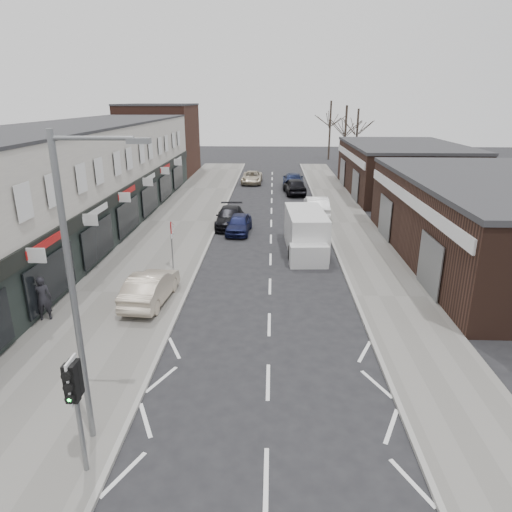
# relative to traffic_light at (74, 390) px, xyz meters

# --- Properties ---
(ground) EXTENTS (160.00, 160.00, 0.00)m
(ground) POSITION_rel_traffic_light_xyz_m (4.40, 2.02, -2.41)
(ground) COLOR black
(ground) RESTS_ON ground
(pavement_left) EXTENTS (5.50, 64.00, 0.12)m
(pavement_left) POSITION_rel_traffic_light_xyz_m (-2.35, 24.02, -2.35)
(pavement_left) COLOR slate
(pavement_left) RESTS_ON ground
(pavement_right) EXTENTS (3.50, 64.00, 0.12)m
(pavement_right) POSITION_rel_traffic_light_xyz_m (10.15, 24.02, -2.35)
(pavement_right) COLOR slate
(pavement_right) RESTS_ON ground
(shop_terrace_left) EXTENTS (8.00, 41.00, 7.10)m
(shop_terrace_left) POSITION_rel_traffic_light_xyz_m (-9.10, 21.52, 1.14)
(shop_terrace_left) COLOR beige
(shop_terrace_left) RESTS_ON ground
(brick_block_far) EXTENTS (8.00, 10.00, 8.00)m
(brick_block_far) POSITION_rel_traffic_light_xyz_m (-9.10, 47.02, 1.59)
(brick_block_far) COLOR #47271E
(brick_block_far) RESTS_ON ground
(right_unit_near) EXTENTS (10.00, 18.00, 4.50)m
(right_unit_near) POSITION_rel_traffic_light_xyz_m (16.90, 16.02, -0.16)
(right_unit_near) COLOR #351F18
(right_unit_near) RESTS_ON ground
(right_unit_far) EXTENTS (10.00, 16.00, 4.50)m
(right_unit_far) POSITION_rel_traffic_light_xyz_m (16.90, 36.02, -0.16)
(right_unit_far) COLOR #351F18
(right_unit_far) RESTS_ON ground
(tree_far_a) EXTENTS (3.60, 3.60, 8.00)m
(tree_far_a) POSITION_rel_traffic_light_xyz_m (13.40, 50.02, -2.41)
(tree_far_a) COLOR #382D26
(tree_far_a) RESTS_ON ground
(tree_far_b) EXTENTS (3.60, 3.60, 7.50)m
(tree_far_b) POSITION_rel_traffic_light_xyz_m (15.90, 56.02, -2.41)
(tree_far_b) COLOR #382D26
(tree_far_b) RESTS_ON ground
(tree_far_c) EXTENTS (3.60, 3.60, 8.50)m
(tree_far_c) POSITION_rel_traffic_light_xyz_m (12.90, 62.02, -2.41)
(tree_far_c) COLOR #382D26
(tree_far_c) RESTS_ON ground
(traffic_light) EXTENTS (0.28, 0.60, 3.10)m
(traffic_light) POSITION_rel_traffic_light_xyz_m (0.00, 0.00, 0.00)
(traffic_light) COLOR slate
(traffic_light) RESTS_ON pavement_left
(street_lamp) EXTENTS (2.23, 0.22, 8.00)m
(street_lamp) POSITION_rel_traffic_light_xyz_m (-0.13, 1.22, 2.20)
(street_lamp) COLOR slate
(street_lamp) RESTS_ON pavement_left
(warning_sign) EXTENTS (0.12, 0.80, 2.70)m
(warning_sign) POSITION_rel_traffic_light_xyz_m (-0.76, 14.02, -0.21)
(warning_sign) COLOR slate
(warning_sign) RESTS_ON pavement_left
(white_van) EXTENTS (2.43, 6.21, 2.38)m
(white_van) POSITION_rel_traffic_light_xyz_m (6.50, 17.69, -1.29)
(white_van) COLOR silver
(white_van) RESTS_ON ground
(sedan_on_pavement) EXTENTS (1.84, 4.34, 1.39)m
(sedan_on_pavement) POSITION_rel_traffic_light_xyz_m (-0.89, 9.79, -1.60)
(sedan_on_pavement) COLOR #BCAD97
(sedan_on_pavement) RESTS_ON pavement_left
(pedestrian) EXTENTS (0.80, 0.65, 1.90)m
(pedestrian) POSITION_rel_traffic_light_xyz_m (-4.80, 7.90, -1.35)
(pedestrian) COLOR black
(pedestrian) RESTS_ON pavement_left
(parked_car_left_a) EXTENTS (1.79, 3.90, 1.29)m
(parked_car_left_a) POSITION_rel_traffic_light_xyz_m (2.20, 21.42, -1.77)
(parked_car_left_a) COLOR #13173B
(parked_car_left_a) RESTS_ON ground
(parked_car_left_b) EXTENTS (1.98, 4.70, 1.36)m
(parked_car_left_b) POSITION_rel_traffic_light_xyz_m (1.41, 23.10, -1.74)
(parked_car_left_b) COLOR black
(parked_car_left_b) RESTS_ON ground
(parked_car_left_c) EXTENTS (2.22, 4.67, 1.29)m
(parked_car_left_c) POSITION_rel_traffic_light_xyz_m (2.20, 40.89, -1.77)
(parked_car_left_c) COLOR #BBAF96
(parked_car_left_c) RESTS_ON ground
(parked_car_right_a) EXTENTS (1.70, 4.81, 1.58)m
(parked_car_right_a) POSITION_rel_traffic_light_xyz_m (7.90, 26.29, -1.62)
(parked_car_right_a) COLOR white
(parked_car_right_a) RESTS_ON ground
(parked_car_right_b) EXTENTS (2.31, 4.76, 1.56)m
(parked_car_right_b) POSITION_rel_traffic_light_xyz_m (6.60, 35.09, -1.63)
(parked_car_right_b) COLOR black
(parked_car_right_b) RESTS_ON ground
(parked_car_right_c) EXTENTS (2.22, 5.18, 1.49)m
(parked_car_right_c) POSITION_rel_traffic_light_xyz_m (6.60, 38.86, -1.67)
(parked_car_right_c) COLOR #121A38
(parked_car_right_c) RESTS_ON ground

